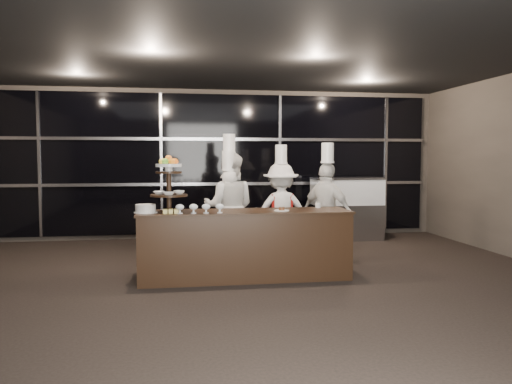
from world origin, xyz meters
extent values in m
plane|color=black|center=(0.00, 0.00, 0.00)|extent=(10.00, 10.00, 0.00)
plane|color=black|center=(0.00, 0.00, 3.00)|extent=(10.00, 10.00, 0.00)
plane|color=#473F38|center=(0.00, 5.00, 1.50)|extent=(9.00, 0.00, 9.00)
cube|color=black|center=(0.00, 4.94, 1.50)|extent=(8.60, 0.04, 2.80)
cube|color=#A5A5AA|center=(0.00, 4.89, 1.10)|extent=(8.60, 0.06, 0.06)
cube|color=#A5A5AA|center=(0.00, 4.89, 2.00)|extent=(8.60, 0.06, 0.06)
cube|color=#A5A5AA|center=(-3.50, 4.91, 1.50)|extent=(0.05, 0.05, 2.80)
cube|color=#A5A5AA|center=(-1.20, 4.91, 1.50)|extent=(0.05, 0.05, 2.80)
cube|color=#A5A5AA|center=(1.20, 4.91, 1.50)|extent=(0.05, 0.05, 2.80)
cube|color=#A5A5AA|center=(3.50, 4.91, 1.50)|extent=(0.05, 0.05, 2.80)
cube|color=black|center=(0.01, 1.43, 0.45)|extent=(2.80, 0.70, 0.90)
cube|color=black|center=(0.01, 1.43, 0.91)|extent=(2.84, 0.74, 0.03)
cylinder|color=black|center=(-0.99, 1.43, 0.94)|extent=(0.24, 0.24, 0.03)
cylinder|color=black|center=(-0.99, 1.43, 1.27)|extent=(0.06, 0.06, 0.70)
cylinder|color=black|center=(-0.99, 1.43, 1.14)|extent=(0.48, 0.48, 0.02)
cylinder|color=black|center=(-0.99, 1.43, 1.44)|extent=(0.34, 0.34, 0.02)
cylinder|color=white|center=(-0.99, 1.43, 1.48)|extent=(0.10, 0.10, 0.06)
cylinder|color=white|center=(-0.99, 1.43, 1.53)|extent=(0.34, 0.34, 0.04)
sphere|color=orange|center=(-0.91, 1.43, 1.58)|extent=(0.09, 0.09, 0.09)
sphere|color=#88C231|center=(-0.95, 1.50, 1.58)|extent=(0.09, 0.09, 0.09)
sphere|color=#E75613|center=(-1.03, 1.50, 1.58)|extent=(0.09, 0.09, 0.09)
sphere|color=yellow|center=(-1.07, 1.43, 1.58)|extent=(0.09, 0.09, 0.09)
sphere|color=#5FA42A|center=(-1.03, 1.37, 1.58)|extent=(0.09, 0.09, 0.09)
sphere|color=orange|center=(-0.95, 1.37, 1.58)|extent=(0.09, 0.09, 0.09)
sphere|color=orange|center=(-0.99, 1.43, 1.62)|extent=(0.09, 0.09, 0.09)
imported|color=white|center=(-1.12, 1.49, 1.17)|extent=(0.16, 0.16, 0.04)
imported|color=white|center=(-0.86, 1.49, 1.18)|extent=(0.15, 0.15, 0.05)
imported|color=white|center=(-0.99, 1.31, 1.17)|extent=(0.16, 0.16, 0.04)
cylinder|color=silver|center=(-0.85, 1.21, 0.93)|extent=(0.07, 0.07, 0.01)
cylinder|color=silver|center=(-0.85, 1.21, 0.96)|extent=(0.02, 0.02, 0.05)
ellipsoid|color=silver|center=(-0.85, 1.21, 1.01)|extent=(0.11, 0.11, 0.08)
ellipsoid|color=green|center=(-0.85, 1.21, 1.01)|extent=(0.08, 0.08, 0.05)
cylinder|color=silver|center=(-0.68, 1.21, 0.93)|extent=(0.07, 0.07, 0.01)
cylinder|color=silver|center=(-0.68, 1.21, 0.96)|extent=(0.02, 0.02, 0.05)
ellipsoid|color=silver|center=(-0.68, 1.21, 1.01)|extent=(0.11, 0.11, 0.08)
ellipsoid|color=red|center=(-0.68, 1.21, 1.01)|extent=(0.08, 0.08, 0.05)
cylinder|color=silver|center=(-0.52, 1.21, 0.93)|extent=(0.07, 0.07, 0.01)
cylinder|color=silver|center=(-0.52, 1.21, 0.96)|extent=(0.02, 0.02, 0.05)
ellipsoid|color=silver|center=(-0.52, 1.21, 1.01)|extent=(0.11, 0.11, 0.08)
ellipsoid|color=beige|center=(-0.52, 1.21, 1.01)|extent=(0.08, 0.08, 0.05)
cylinder|color=silver|center=(-0.34, 1.21, 0.93)|extent=(0.07, 0.07, 0.01)
cylinder|color=silver|center=(-0.34, 1.21, 0.96)|extent=(0.02, 0.02, 0.05)
ellipsoid|color=silver|center=(-0.34, 1.21, 1.01)|extent=(0.11, 0.11, 0.08)
ellipsoid|color=#532A1A|center=(-0.34, 1.21, 1.01)|extent=(0.08, 0.08, 0.05)
cylinder|color=white|center=(-1.29, 1.38, 0.93)|extent=(0.30, 0.30, 0.01)
cylinder|color=silver|center=(-1.29, 1.38, 0.98)|extent=(0.26, 0.26, 0.10)
cube|color=#EFDC75|center=(-1.04, 1.23, 0.95)|extent=(0.06, 0.06, 0.05)
cube|color=#EFDC75|center=(-0.97, 1.23, 0.95)|extent=(0.05, 0.06, 0.05)
cube|color=#EFDC75|center=(-0.90, 1.23, 0.95)|extent=(0.05, 0.06, 0.05)
cube|color=#EFDC75|center=(-1.04, 1.30, 0.95)|extent=(0.06, 0.06, 0.05)
cube|color=#EFDC75|center=(-0.97, 1.30, 0.95)|extent=(0.05, 0.06, 0.05)
cube|color=#EFDC75|center=(-0.90, 1.30, 0.95)|extent=(0.05, 0.06, 0.05)
cylinder|color=white|center=(0.50, 1.33, 0.93)|extent=(0.20, 0.20, 0.01)
cylinder|color=#4C2814|center=(0.50, 1.33, 0.95)|extent=(0.08, 0.08, 0.04)
cylinder|color=white|center=(1.10, 1.68, 0.96)|extent=(0.08, 0.08, 0.07)
cube|color=#A5A5AA|center=(2.44, 4.30, 0.35)|extent=(1.36, 0.58, 0.70)
cube|color=silver|center=(2.44, 4.30, 0.95)|extent=(1.36, 0.58, 0.50)
cube|color=#FFC67F|center=(2.44, 4.30, 0.95)|extent=(1.26, 0.49, 0.40)
cube|color=#A5A5AA|center=(2.44, 4.30, 1.22)|extent=(1.38, 0.60, 0.04)
imported|color=silver|center=(-0.10, 2.52, 0.72)|extent=(0.53, 0.35, 1.44)
cylinder|color=white|center=(-0.10, 2.52, 1.59)|extent=(0.19, 0.19, 0.30)
cylinder|color=white|center=(-0.10, 2.52, 1.44)|extent=(0.21, 0.21, 0.03)
imported|color=white|center=(-0.08, 2.64, 0.85)|extent=(0.94, 0.80, 1.70)
cylinder|color=white|center=(-0.08, 2.64, 1.85)|extent=(0.19, 0.19, 0.30)
cylinder|color=white|center=(-0.08, 2.64, 1.70)|extent=(0.21, 0.21, 0.03)
imported|color=white|center=(0.76, 2.68, 0.77)|extent=(0.99, 0.57, 1.54)
cylinder|color=white|center=(0.76, 2.68, 1.69)|extent=(0.19, 0.19, 0.30)
cylinder|color=white|center=(0.76, 2.68, 1.54)|extent=(0.21, 0.21, 0.03)
cube|color=maroon|center=(0.76, 2.56, 0.77)|extent=(0.34, 0.03, 0.57)
imported|color=white|center=(1.39, 2.20, 0.78)|extent=(0.84, 0.96, 1.56)
cylinder|color=white|center=(1.39, 2.20, 1.71)|extent=(0.19, 0.19, 0.30)
cylinder|color=white|center=(1.39, 2.20, 1.56)|extent=(0.21, 0.21, 0.03)
camera|label=1|loc=(-0.86, -5.17, 1.64)|focal=35.00mm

